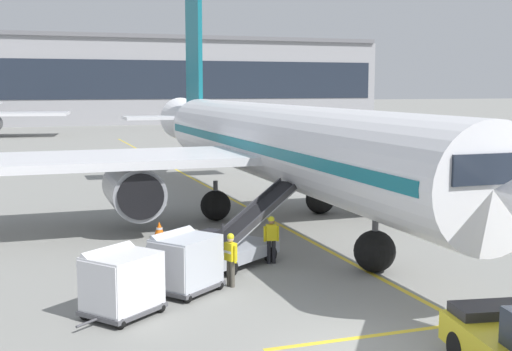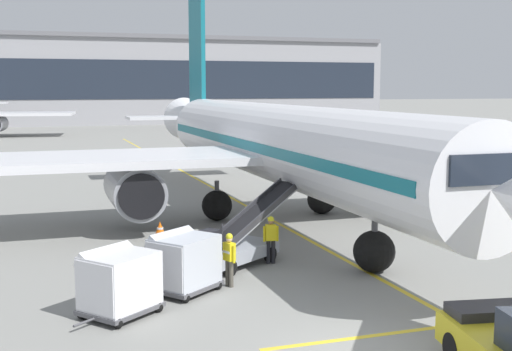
# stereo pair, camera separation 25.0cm
# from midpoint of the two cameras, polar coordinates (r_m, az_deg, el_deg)

# --- Properties ---
(ground_plane) EXTENTS (600.00, 600.00, 0.00)m
(ground_plane) POSITION_cam_midpoint_polar(r_m,az_deg,el_deg) (17.20, 8.06, -14.34)
(ground_plane) COLOR gray
(parked_airplane) EXTENTS (30.21, 39.75, 13.56)m
(parked_airplane) POSITION_cam_midpoint_polar(r_m,az_deg,el_deg) (32.25, 1.40, 2.61)
(parked_airplane) COLOR white
(parked_airplane) RESTS_ON ground
(belt_loader) EXTENTS (5.13, 4.16, 2.75)m
(belt_loader) POSITION_cam_midpoint_polar(r_m,az_deg,el_deg) (24.57, -1.73, -5.56)
(belt_loader) COLOR #A3A8B2
(belt_loader) RESTS_ON ground
(baggage_cart_lead) EXTENTS (2.64, 2.49, 1.91)m
(baggage_cart_lead) POSITION_cam_midpoint_polar(r_m,az_deg,el_deg) (21.31, -6.35, -7.17)
(baggage_cart_lead) COLOR #515156
(baggage_cart_lead) RESTS_ON ground
(baggage_cart_second) EXTENTS (2.64, 2.49, 1.91)m
(baggage_cart_second) POSITION_cam_midpoint_polar(r_m,az_deg,el_deg) (19.47, -11.67, -8.69)
(baggage_cart_second) COLOR #515156
(baggage_cart_second) RESTS_ON ground
(ground_crew_by_loader) EXTENTS (0.37, 0.54, 1.74)m
(ground_crew_by_loader) POSITION_cam_midpoint_polar(r_m,az_deg,el_deg) (21.82, -2.48, -6.79)
(ground_crew_by_loader) COLOR #514C42
(ground_crew_by_loader) RESTS_ON ground
(ground_crew_by_carts) EXTENTS (0.56, 0.31, 1.74)m
(ground_crew_by_carts) POSITION_cam_midpoint_polar(r_m,az_deg,el_deg) (24.59, 1.00, -5.15)
(ground_crew_by_carts) COLOR black
(ground_crew_by_carts) RESTS_ON ground
(safety_cone_engine_keepout) EXTENTS (0.63, 0.63, 0.72)m
(safety_cone_engine_keepout) POSITION_cam_midpoint_polar(r_m,az_deg,el_deg) (29.11, -8.37, -4.55)
(safety_cone_engine_keepout) COLOR black
(safety_cone_engine_keepout) RESTS_ON ground
(apron_guidance_line_lead_in) EXTENTS (0.20, 110.00, 0.01)m
(apron_guidance_line_lead_in) POSITION_cam_midpoint_polar(r_m,az_deg,el_deg) (32.04, 1.49, -4.00)
(apron_guidance_line_lead_in) COLOR yellow
(apron_guidance_line_lead_in) RESTS_ON ground
(apron_guidance_line_stop_bar) EXTENTS (12.00, 0.20, 0.01)m
(apron_guidance_line_stop_bar) POSITION_cam_midpoint_polar(r_m,az_deg,el_deg) (19.71, 17.30, -11.71)
(apron_guidance_line_stop_bar) COLOR yellow
(apron_guidance_line_stop_bar) RESTS_ON ground
(terminal_building) EXTENTS (91.74, 19.65, 15.15)m
(terminal_building) POSITION_cam_midpoint_polar(r_m,az_deg,el_deg) (125.25, -11.25, 7.84)
(terminal_building) COLOR #939399
(terminal_building) RESTS_ON ground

